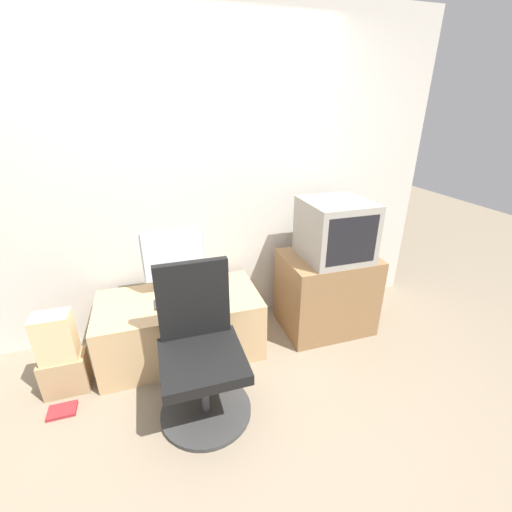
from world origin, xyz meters
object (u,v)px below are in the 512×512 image
main_monitor (174,262)px  crt_tv (335,230)px  office_chair (201,356)px  book (62,411)px  keyboard (179,301)px  mouse (212,294)px  cardboard_box_lower (66,373)px

main_monitor → crt_tv: bearing=-8.0°
crt_tv → main_monitor: bearing=172.0°
office_chair → book: bearing=166.3°
office_chair → keyboard: bearing=97.2°
main_monitor → mouse: size_ratio=9.15×
book → main_monitor: bearing=31.3°
mouse → cardboard_box_lower: 1.15m
mouse → book: (-1.09, -0.35, -0.50)m
main_monitor → keyboard: main_monitor is taller
main_monitor → book: 1.23m
mouse → cardboard_box_lower: size_ratio=0.20×
keyboard → office_chair: 0.56m
main_monitor → book: size_ratio=2.98×
crt_tv → cardboard_box_lower: crt_tv is taller
mouse → book: 1.25m
keyboard → mouse: mouse is taller
crt_tv → keyboard: bearing=-180.0°
mouse → cardboard_box_lower: bearing=-172.6°
keyboard → cardboard_box_lower: (-0.82, -0.12, -0.36)m
keyboard → book: 1.02m
office_chair → main_monitor: bearing=95.1°
cardboard_box_lower → book: cardboard_box_lower is taller
keyboard → cardboard_box_lower: keyboard is taller
mouse → keyboard: bearing=-176.3°
main_monitor → cardboard_box_lower: main_monitor is taller
mouse → office_chair: size_ratio=0.06×
crt_tv → cardboard_box_lower: size_ratio=1.79×
crt_tv → office_chair: size_ratio=0.52×
office_chair → crt_tv: bearing=24.6°
keyboard → crt_tv: size_ratio=0.69×
main_monitor → cardboard_box_lower: (-0.83, -0.30, -0.61)m
crt_tv → cardboard_box_lower: 2.25m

